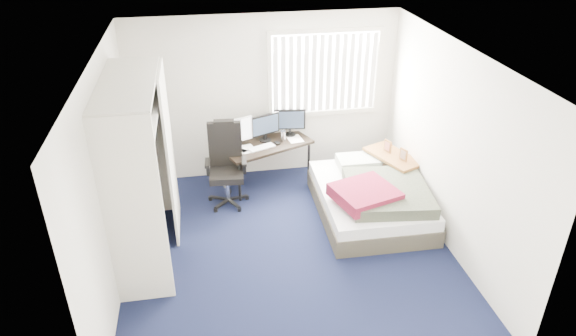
{
  "coord_description": "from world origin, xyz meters",
  "views": [
    {
      "loc": [
        -0.91,
        -5.13,
        4.02
      ],
      "look_at": [
        0.06,
        0.4,
        0.95
      ],
      "focal_mm": 32.0,
      "sensor_mm": 36.0,
      "label": 1
    }
  ],
  "objects_px": {
    "nightstand": "(393,159)",
    "bed": "(372,198)",
    "office_chair": "(227,172)",
    "desk": "(266,140)"
  },
  "relations": [
    {
      "from": "nightstand",
      "to": "bed",
      "type": "height_order",
      "value": "nightstand"
    },
    {
      "from": "desk",
      "to": "office_chair",
      "type": "bearing_deg",
      "value": -144.29
    },
    {
      "from": "desk",
      "to": "nightstand",
      "type": "height_order",
      "value": "desk"
    },
    {
      "from": "office_chair",
      "to": "nightstand",
      "type": "xyz_separation_m",
      "value": [
        2.42,
        -0.15,
        0.07
      ]
    },
    {
      "from": "nightstand",
      "to": "office_chair",
      "type": "bearing_deg",
      "value": 176.37
    },
    {
      "from": "office_chair",
      "to": "desk",
      "type": "bearing_deg",
      "value": 35.71
    },
    {
      "from": "office_chair",
      "to": "nightstand",
      "type": "bearing_deg",
      "value": -3.63
    },
    {
      "from": "bed",
      "to": "office_chair",
      "type": "bearing_deg",
      "value": 159.31
    },
    {
      "from": "desk",
      "to": "bed",
      "type": "bearing_deg",
      "value": -42.11
    },
    {
      "from": "nightstand",
      "to": "bed",
      "type": "bearing_deg",
      "value": -130.38
    }
  ]
}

